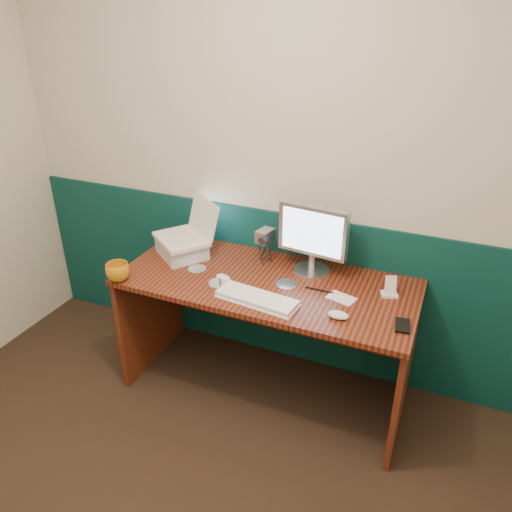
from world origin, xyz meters
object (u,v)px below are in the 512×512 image
at_px(keyboard, 257,299).
at_px(camcorder, 265,245).
at_px(laptop, 180,220).
at_px(mug, 118,272).
at_px(desk, 266,337).
at_px(monitor, 313,240).

relative_size(keyboard, camcorder, 1.91).
distance_m(laptop, keyboard, 0.71).
bearing_deg(camcorder, mug, -130.36).
height_order(desk, laptop, laptop).
bearing_deg(desk, mug, -157.27).
height_order(laptop, mug, laptop).
bearing_deg(laptop, keyboard, 11.36).
distance_m(monitor, keyboard, 0.47).
xyz_separation_m(laptop, mug, (-0.17, -0.39, -0.18)).
relative_size(desk, monitor, 4.13).
xyz_separation_m(laptop, camcorder, (0.48, 0.12, -0.12)).
distance_m(laptop, camcorder, 0.51).
bearing_deg(mug, monitor, 28.13).
bearing_deg(keyboard, desk, 105.24).
bearing_deg(keyboard, monitor, 74.93).
height_order(monitor, mug, monitor).
height_order(keyboard, mug, mug).
relative_size(monitor, mug, 3.05).
height_order(laptop, monitor, monitor).
xyz_separation_m(desk, camcorder, (-0.09, 0.20, 0.48)).
bearing_deg(camcorder, keyboard, -61.41).
xyz_separation_m(keyboard, camcorder, (-0.12, 0.41, 0.10)).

